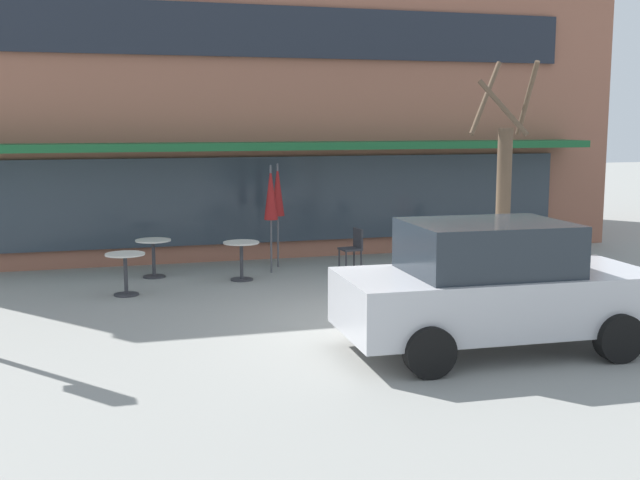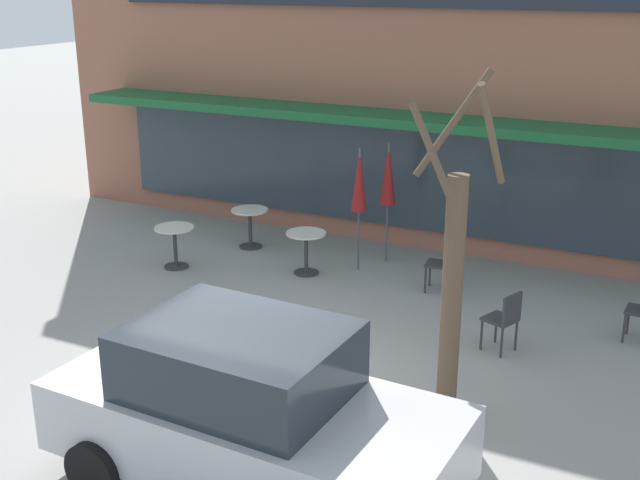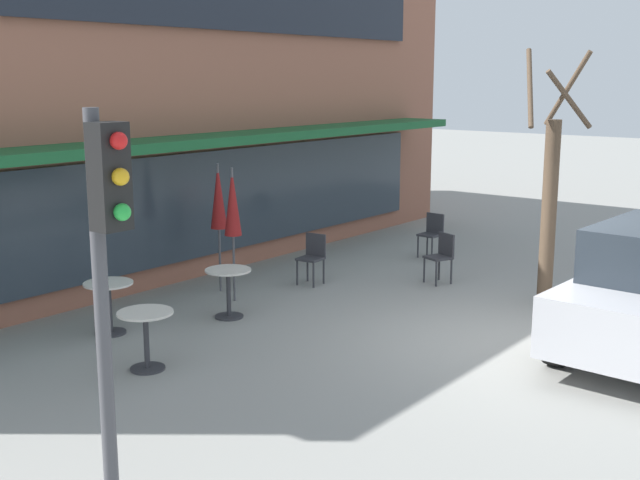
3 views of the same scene
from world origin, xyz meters
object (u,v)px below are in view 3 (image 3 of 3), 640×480
object	(u,v)px
cafe_table_by_tree	(228,285)
patio_umbrella_cream_folded	(233,203)
traffic_light_pole	(107,255)
fire_hydrant	(623,254)
cafe_table_near_wall	(109,299)
cafe_chair_2	(432,232)
cafe_chair_1	(313,255)
cafe_chair_0	(442,254)
cafe_table_streetside	(146,330)
street_tree	(549,199)
patio_umbrella_green_folded	(218,197)

from	to	relation	value
cafe_table_by_tree	patio_umbrella_cream_folded	distance (m)	1.46
traffic_light_pole	fire_hydrant	distance (m)	11.62
cafe_table_near_wall	cafe_chair_2	world-z (taller)	cafe_chair_2
cafe_table_near_wall	cafe_chair_1	size ratio (longest dim) A/B	0.85
cafe_chair_0	cafe_chair_1	size ratio (longest dim) A/B	1.00
cafe_table_streetside	fire_hydrant	distance (m)	9.42
cafe_table_near_wall	cafe_table_by_tree	xyz separation A→B (m)	(1.62, -0.78, 0.00)
cafe_chair_2	patio_umbrella_cream_folded	bearing A→B (deg)	169.80
cafe_table_streetside	cafe_chair_2	distance (m)	7.85
cafe_table_by_tree	fire_hydrant	size ratio (longest dim) A/B	1.08
cafe_chair_0	cafe_chair_2	size ratio (longest dim) A/B	1.00
cafe_chair_1	traffic_light_pole	distance (m)	8.28
cafe_chair_0	fire_hydrant	xyz separation A→B (m)	(2.81, -2.30, -0.17)
traffic_light_pole	cafe_table_by_tree	bearing A→B (deg)	36.11
cafe_table_streetside	cafe_chair_1	size ratio (longest dim) A/B	0.85
street_tree	fire_hydrant	xyz separation A→B (m)	(2.99, -0.29, -1.37)
cafe_table_near_wall	cafe_chair_2	distance (m)	7.29
cafe_table_by_tree	patio_umbrella_cream_folded	bearing A→B (deg)	39.03
patio_umbrella_green_folded	cafe_chair_2	distance (m)	4.93
cafe_chair_0	cafe_table_by_tree	bearing A→B (deg)	159.01
cafe_table_near_wall	traffic_light_pole	bearing A→B (deg)	-126.49
cafe_table_streetside	fire_hydrant	world-z (taller)	cafe_table_streetside
cafe_table_streetside	cafe_chair_0	size ratio (longest dim) A/B	0.85
street_tree	fire_hydrant	size ratio (longest dim) A/B	5.76
cafe_table_streetside	patio_umbrella_cream_folded	size ratio (longest dim) A/B	0.35
cafe_chair_1	street_tree	bearing A→B (deg)	-70.99
cafe_table_streetside	cafe_chair_1	world-z (taller)	cafe_chair_1
cafe_table_by_tree	street_tree	world-z (taller)	street_tree
cafe_chair_0	cafe_table_streetside	bearing A→B (deg)	173.32
cafe_chair_2	traffic_light_pole	bearing A→B (deg)	-162.86
cafe_table_by_tree	fire_hydrant	xyz separation A→B (m)	(6.68, -3.78, -0.16)
cafe_table_near_wall	cafe_table_by_tree	size ratio (longest dim) A/B	1.00
cafe_table_by_tree	street_tree	size ratio (longest dim) A/B	0.19
cafe_table_by_tree	cafe_chair_0	bearing A→B (deg)	-20.99
patio_umbrella_green_folded	street_tree	world-z (taller)	street_tree
cafe_table_streetside	traffic_light_pole	bearing A→B (deg)	-133.06
cafe_table_streetside	traffic_light_pole	distance (m)	4.11
cafe_chair_1	patio_umbrella_green_folded	bearing A→B (deg)	145.95
cafe_table_by_tree	cafe_chair_2	world-z (taller)	cafe_chair_2
patio_umbrella_green_folded	cafe_chair_2	size ratio (longest dim) A/B	2.47
cafe_table_near_wall	patio_umbrella_green_folded	size ratio (longest dim) A/B	0.35
cafe_chair_0	street_tree	bearing A→B (deg)	-94.98
cafe_table_near_wall	cafe_chair_0	size ratio (longest dim) A/B	0.85
cafe_table_streetside	patio_umbrella_green_folded	size ratio (longest dim) A/B	0.35
cafe_chair_2	fire_hydrant	bearing A→B (deg)	-72.70
cafe_table_streetside	street_tree	distance (m)	6.64
cafe_table_by_tree	traffic_light_pole	distance (m)	6.16
traffic_light_pole	fire_hydrant	xyz separation A→B (m)	(11.45, -0.30, -1.94)
cafe_table_near_wall	cafe_table_streetside	size ratio (longest dim) A/B	1.00
cafe_chair_0	cafe_table_near_wall	bearing A→B (deg)	157.58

